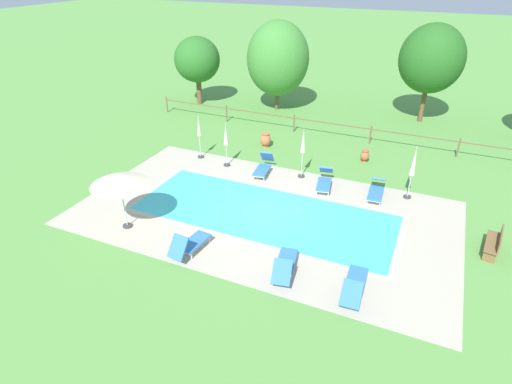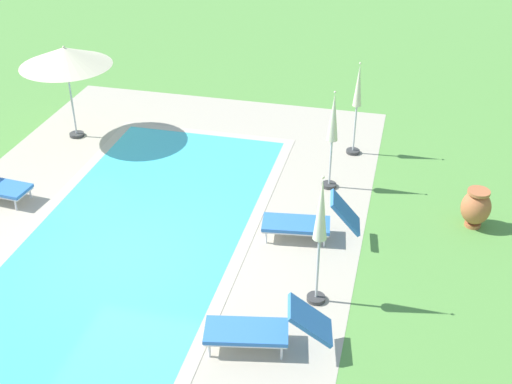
# 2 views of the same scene
# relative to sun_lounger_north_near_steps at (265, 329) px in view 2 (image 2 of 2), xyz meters

# --- Properties ---
(ground_plane) EXTENTS (160.00, 160.00, 0.00)m
(ground_plane) POSITION_rel_sun_lounger_north_near_steps_xyz_m (-1.65, -3.14, -0.38)
(ground_plane) COLOR #599342
(pool_deck_paving) EXTENTS (15.23, 8.66, 0.01)m
(pool_deck_paving) POSITION_rel_sun_lounger_north_near_steps_xyz_m (-1.65, -3.14, -0.37)
(pool_deck_paving) COLOR #B2A893
(pool_deck_paving) RESTS_ON ground
(swimming_pool_water) EXTENTS (10.60, 4.03, 0.01)m
(swimming_pool_water) POSITION_rel_sun_lounger_north_near_steps_xyz_m (-1.65, -3.14, -0.37)
(swimming_pool_water) COLOR #42CCD6
(swimming_pool_water) RESTS_ON ground
(pool_coping_rim) EXTENTS (11.08, 4.51, 0.01)m
(pool_coping_rim) POSITION_rel_sun_lounger_north_near_steps_xyz_m (-1.65, -3.14, -0.37)
(pool_coping_rim) COLOR #C0B59F
(pool_coping_rim) RESTS_ON ground
(sun_lounger_north_near_steps) EXTENTS (0.96, 2.05, 0.87)m
(sun_lounger_north_near_steps) POSITION_rel_sun_lounger_north_near_steps_xyz_m (0.00, 0.00, 0.00)
(sun_lounger_north_near_steps) COLOR #3370BC
(sun_lounger_north_near_steps) RESTS_ON ground
(sun_lounger_south_near_corner) EXTENTS (0.84, 1.93, 0.98)m
(sun_lounger_south_near_corner) POSITION_rel_sun_lounger_north_near_steps_xyz_m (-3.10, 0.18, 0.02)
(sun_lounger_south_near_corner) COLOR #3370BC
(sun_lounger_south_near_corner) RESTS_ON ground
(patio_umbrella_open_foreground) EXTENTS (2.18, 2.18, 2.34)m
(patio_umbrella_open_foreground) POSITION_rel_sun_lounger_north_near_steps_xyz_m (-6.13, -6.26, 1.69)
(patio_umbrella_open_foreground) COLOR #383838
(patio_umbrella_open_foreground) RESTS_ON ground
(patio_umbrella_closed_row_west) EXTENTS (0.32, 0.32, 2.28)m
(patio_umbrella_closed_row_west) POSITION_rel_sun_lounger_north_near_steps_xyz_m (-6.85, 0.58, 1.04)
(patio_umbrella_closed_row_west) COLOR #383838
(patio_umbrella_closed_row_west) RESTS_ON ground
(patio_umbrella_closed_row_mid_west) EXTENTS (0.32, 0.32, 2.25)m
(patio_umbrella_closed_row_mid_west) POSITION_rel_sun_lounger_north_near_steps_xyz_m (-5.14, 0.26, 1.07)
(patio_umbrella_closed_row_mid_west) COLOR #383838
(patio_umbrella_closed_row_mid_west) RESTS_ON ground
(patio_umbrella_closed_row_mid_east) EXTENTS (0.32, 0.32, 2.45)m
(patio_umbrella_closed_row_mid_east) POSITION_rel_sun_lounger_north_near_steps_xyz_m (-1.30, 0.60, 1.21)
(patio_umbrella_closed_row_mid_east) COLOR #383838
(patio_umbrella_closed_row_mid_east) RESTS_ON ground
(terracotta_urn_near_fence) EXTENTS (0.58, 0.58, 0.82)m
(terracotta_urn_near_fence) POSITION_rel_sun_lounger_north_near_steps_xyz_m (-4.30, 3.27, 0.06)
(terracotta_urn_near_fence) COLOR #B7663D
(terracotta_urn_near_fence) RESTS_ON ground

